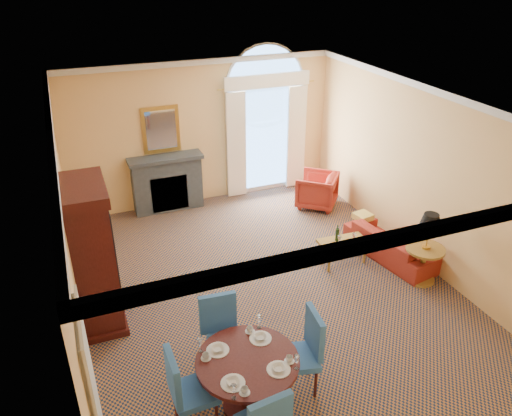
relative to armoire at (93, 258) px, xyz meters
name	(u,v)px	position (x,y,z in m)	size (l,w,h in m)	color
ground	(267,287)	(2.72, -0.22, -1.11)	(7.50, 7.50, 0.00)	#142340
room_envelope	(251,137)	(2.69, 0.45, 1.40)	(6.04, 7.52, 3.45)	#F3BF74
armoire	(93,258)	(0.00, 0.00, 0.00)	(0.66, 1.18, 2.31)	#350F0C
dining_table	(248,373)	(1.52, -2.48, -0.53)	(1.27, 1.27, 1.00)	#350F0C
dining_chair_north	(222,329)	(1.45, -1.68, -0.47)	(0.64, 0.64, 1.14)	#285CA0
dining_chair_east	(306,347)	(2.35, -2.40, -0.47)	(0.61, 0.61, 1.14)	#285CA0
dining_chair_west	(184,387)	(0.74, -2.47, -0.47)	(0.54, 0.53, 1.14)	#285CA0
sofa	(391,244)	(5.27, -0.18, -0.84)	(1.88, 0.74, 0.55)	#A12B1D
armchair	(317,190)	(4.97, 2.24, -0.73)	(0.83, 0.85, 0.78)	#A12B1D
coffee_table	(343,243)	(4.32, -0.01, -0.70)	(0.91, 0.54, 0.77)	olive
side_table	(427,241)	(5.32, -1.02, -0.30)	(0.66, 0.66, 1.29)	olive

